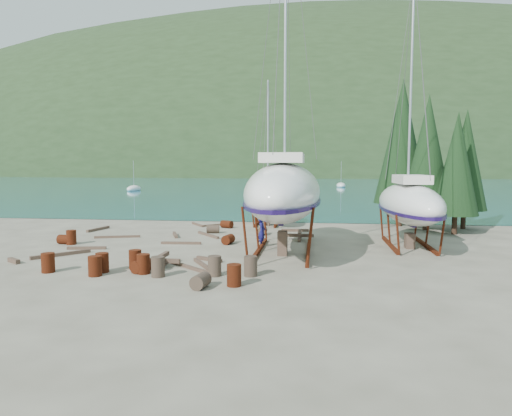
# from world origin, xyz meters

# --- Properties ---
(ground) EXTENTS (600.00, 600.00, 0.00)m
(ground) POSITION_xyz_m (0.00, 0.00, 0.00)
(ground) COLOR #615C4D
(ground) RESTS_ON ground
(bay_water) EXTENTS (700.00, 700.00, 0.00)m
(bay_water) POSITION_xyz_m (0.00, 315.00, 0.01)
(bay_water) COLOR #19667F
(bay_water) RESTS_ON ground
(far_hill) EXTENTS (800.00, 360.00, 110.00)m
(far_hill) POSITION_xyz_m (0.00, 320.00, 0.00)
(far_hill) COLOR #203319
(far_hill) RESTS_ON ground
(far_house_left) EXTENTS (6.60, 5.60, 5.60)m
(far_house_left) POSITION_xyz_m (-60.00, 190.00, 2.92)
(far_house_left) COLOR beige
(far_house_left) RESTS_ON ground
(far_house_center) EXTENTS (6.60, 5.60, 5.60)m
(far_house_center) POSITION_xyz_m (-20.00, 190.00, 2.92)
(far_house_center) COLOR beige
(far_house_center) RESTS_ON ground
(far_house_right) EXTENTS (6.60, 5.60, 5.60)m
(far_house_right) POSITION_xyz_m (30.00, 190.00, 2.92)
(far_house_right) COLOR beige
(far_house_right) RESTS_ON ground
(cypress_near_right) EXTENTS (3.60, 3.60, 10.00)m
(cypress_near_right) POSITION_xyz_m (12.50, 12.00, 5.79)
(cypress_near_right) COLOR black
(cypress_near_right) RESTS_ON ground
(cypress_mid_right) EXTENTS (3.06, 3.06, 8.50)m
(cypress_mid_right) POSITION_xyz_m (14.00, 10.00, 4.92)
(cypress_mid_right) COLOR black
(cypress_mid_right) RESTS_ON ground
(cypress_back_left) EXTENTS (4.14, 4.14, 11.50)m
(cypress_back_left) POSITION_xyz_m (11.00, 14.00, 6.66)
(cypress_back_left) COLOR black
(cypress_back_left) RESTS_ON ground
(cypress_far_right) EXTENTS (3.24, 3.24, 9.00)m
(cypress_far_right) POSITION_xyz_m (15.50, 13.00, 5.21)
(cypress_far_right) COLOR black
(cypress_far_right) RESTS_ON ground
(moored_boat_left) EXTENTS (2.00, 5.00, 6.05)m
(moored_boat_left) POSITION_xyz_m (-30.00, 60.00, 0.39)
(moored_boat_left) COLOR white
(moored_boat_left) RESTS_ON ground
(moored_boat_mid) EXTENTS (2.00, 5.00, 6.05)m
(moored_boat_mid) POSITION_xyz_m (10.00, 80.00, 0.39)
(moored_boat_mid) COLOR white
(moored_boat_mid) RESTS_ON ground
(moored_boat_far) EXTENTS (2.00, 5.00, 6.05)m
(moored_boat_far) POSITION_xyz_m (-8.00, 110.00, 0.39)
(moored_boat_far) COLOR white
(moored_boat_far) RESTS_ON ground
(large_sailboat_near) EXTENTS (3.94, 13.45, 21.15)m
(large_sailboat_near) POSITION_xyz_m (2.60, 1.64, 3.40)
(large_sailboat_near) COLOR white
(large_sailboat_near) RESTS_ON ground
(large_sailboat_far) EXTENTS (3.34, 10.18, 15.94)m
(large_sailboat_far) POSITION_xyz_m (9.79, 4.47, 2.61)
(large_sailboat_far) COLOR white
(large_sailboat_far) RESTS_ON ground
(small_sailboat_shore) EXTENTS (4.07, 7.60, 11.60)m
(small_sailboat_shore) POSITION_xyz_m (0.46, 13.47, 1.91)
(small_sailboat_shore) COLOR white
(small_sailboat_shore) RESTS_ON ground
(worker) EXTENTS (0.45, 0.67, 1.80)m
(worker) POSITION_xyz_m (1.21, 3.33, 0.90)
(worker) COLOR #131252
(worker) RESTS_ON ground
(drum_0) EXTENTS (0.58, 0.58, 0.88)m
(drum_0) POSITION_xyz_m (-5.16, -4.03, 0.44)
(drum_0) COLOR #5E2910
(drum_0) RESTS_ON ground
(drum_1) EXTENTS (0.71, 0.96, 0.58)m
(drum_1) POSITION_xyz_m (-0.10, -6.10, 0.29)
(drum_1) COLOR #2D2823
(drum_1) RESTS_ON ground
(drum_2) EXTENTS (0.96, 0.70, 0.58)m
(drum_2) POSITION_xyz_m (-10.80, 2.68, 0.29)
(drum_2) COLOR #5E2910
(drum_2) RESTS_ON ground
(drum_3) EXTENTS (0.58, 0.58, 0.88)m
(drum_3) POSITION_xyz_m (-5.15, -4.74, 0.44)
(drum_3) COLOR #5E2910
(drum_3) RESTS_ON ground
(drum_4) EXTENTS (1.04, 0.89, 0.58)m
(drum_4) POSITION_xyz_m (-2.42, 11.10, 0.29)
(drum_4) COLOR #5E2910
(drum_4) RESTS_ON ground
(drum_5) EXTENTS (0.58, 0.58, 0.88)m
(drum_5) POSITION_xyz_m (0.01, -4.05, 0.44)
(drum_5) COLOR #2D2823
(drum_5) RESTS_ON ground
(drum_6) EXTENTS (0.75, 0.98, 0.58)m
(drum_6) POSITION_xyz_m (-0.95, 4.01, 0.29)
(drum_6) COLOR #5E2910
(drum_6) RESTS_ON ground
(drum_7) EXTENTS (0.58, 0.58, 0.88)m
(drum_7) POSITION_xyz_m (1.14, -5.60, 0.44)
(drum_7) COLOR #5E2910
(drum_7) RESTS_ON ground
(drum_8) EXTENTS (0.58, 0.58, 0.88)m
(drum_8) POSITION_xyz_m (-10.39, 2.62, 0.44)
(drum_8) COLOR #5E2910
(drum_8) RESTS_ON ground
(drum_9) EXTENTS (0.95, 0.70, 0.58)m
(drum_9) POSITION_xyz_m (-2.89, 8.37, 0.29)
(drum_9) COLOR #2D2823
(drum_9) RESTS_ON ground
(drum_10) EXTENTS (0.58, 0.58, 0.88)m
(drum_10) POSITION_xyz_m (-3.22, -4.06, 0.44)
(drum_10) COLOR #5E2910
(drum_10) RESTS_ON ground
(drum_11) EXTENTS (0.64, 0.92, 0.58)m
(drum_11) POSITION_xyz_m (0.69, 7.99, 0.29)
(drum_11) COLOR #2D2823
(drum_11) RESTS_ON ground
(drum_12) EXTENTS (0.87, 1.03, 0.58)m
(drum_12) POSITION_xyz_m (-3.41, -3.83, 0.29)
(drum_12) COLOR #5E2910
(drum_12) RESTS_ON ground
(drum_13) EXTENTS (0.58, 0.58, 0.88)m
(drum_13) POSITION_xyz_m (-7.57, -4.36, 0.44)
(drum_13) COLOR #5E2910
(drum_13) RESTS_ON ground
(drum_14) EXTENTS (0.58, 0.58, 0.88)m
(drum_14) POSITION_xyz_m (-3.97, -3.14, 0.44)
(drum_14) COLOR #5E2910
(drum_14) RESTS_ON ground
(drum_16) EXTENTS (0.58, 0.58, 0.88)m
(drum_16) POSITION_xyz_m (-2.38, -4.52, 0.44)
(drum_16) COLOR #2D2823
(drum_16) RESTS_ON ground
(drum_17) EXTENTS (0.58, 0.58, 0.88)m
(drum_17) POSITION_xyz_m (1.56, -3.89, 0.44)
(drum_17) COLOR #2D2823
(drum_17) RESTS_ON ground
(timber_0) EXTENTS (1.91, 1.64, 0.14)m
(timber_0) POSITION_xyz_m (-3.55, 12.26, 0.07)
(timber_0) COLOR brown
(timber_0) RESTS_ON ground
(timber_2) EXTENTS (0.65, 2.48, 0.19)m
(timber_2) POSITION_xyz_m (-11.65, 8.61, 0.09)
(timber_2) COLOR brown
(timber_2) RESTS_ON ground
(timber_3) EXTENTS (2.44, 2.17, 0.15)m
(timber_3) POSITION_xyz_m (-1.41, -2.90, 0.07)
(timber_3) COLOR brown
(timber_3) RESTS_ON ground
(timber_5) EXTENTS (1.69, 2.70, 0.16)m
(timber_5) POSITION_xyz_m (-0.87, -2.43, 0.08)
(timber_5) COLOR brown
(timber_5) RESTS_ON ground
(timber_6) EXTENTS (2.01, 0.37, 0.19)m
(timber_6) POSITION_xyz_m (2.88, 9.82, 0.10)
(timber_6) COLOR brown
(timber_6) RESTS_ON ground
(timber_7) EXTENTS (1.48, 0.88, 0.17)m
(timber_7) POSITION_xyz_m (-0.95, -1.02, 0.09)
(timber_7) COLOR brown
(timber_7) RESTS_ON ground
(timber_8) EXTENTS (0.93, 1.91, 0.19)m
(timber_8) POSITION_xyz_m (-5.12, 6.60, 0.09)
(timber_8) COLOR brown
(timber_8) RESTS_ON ground
(timber_9) EXTENTS (1.48, 2.06, 0.15)m
(timber_9) POSITION_xyz_m (-5.02, 12.22, 0.08)
(timber_9) COLOR brown
(timber_9) RESTS_ON ground
(timber_10) EXTENTS (2.04, 2.48, 0.16)m
(timber_10) POSITION_xyz_m (-2.90, 6.93, 0.08)
(timber_10) COLOR brown
(timber_10) RESTS_ON ground
(timber_11) EXTENTS (2.47, 0.32, 0.15)m
(timber_11) POSITION_xyz_m (-3.79, 3.57, 0.08)
(timber_11) COLOR brown
(timber_11) RESTS_ON ground
(timber_12) EXTENTS (2.19, 0.55, 0.17)m
(timber_12) POSITION_xyz_m (-8.65, 1.17, 0.08)
(timber_12) COLOR brown
(timber_12) RESTS_ON ground
(timber_13) EXTENTS (0.95, 0.71, 0.22)m
(timber_13) POSITION_xyz_m (-10.41, -2.72, 0.11)
(timber_13) COLOR brown
(timber_13) RESTS_ON ground
(timber_14) EXTENTS (2.14, 2.52, 0.18)m
(timber_14) POSITION_xyz_m (-9.04, -0.80, 0.09)
(timber_14) COLOR brown
(timber_14) RESTS_ON ground
(timber_15) EXTENTS (2.86, 1.01, 0.15)m
(timber_15) POSITION_xyz_m (-8.71, 5.42, 0.07)
(timber_15) COLOR brown
(timber_15) RESTS_ON ground
(timber_pile_fore) EXTENTS (1.80, 1.80, 0.60)m
(timber_pile_fore) POSITION_xyz_m (-2.88, -2.63, 0.30)
(timber_pile_fore) COLOR brown
(timber_pile_fore) RESTS_ON ground
(timber_pile_aft) EXTENTS (1.80, 1.80, 0.60)m
(timber_pile_aft) POSITION_xyz_m (3.35, 6.09, 0.30)
(timber_pile_aft) COLOR brown
(timber_pile_aft) RESTS_ON ground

